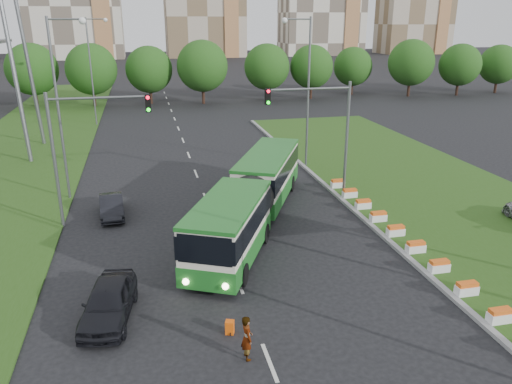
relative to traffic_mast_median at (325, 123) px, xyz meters
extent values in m
plane|color=black|center=(-4.78, -10.00, -5.35)|extent=(360.00, 360.00, 0.00)
cube|color=#2A4F16|center=(8.22, -2.00, -5.27)|extent=(14.00, 60.00, 0.15)
cube|color=gray|center=(1.27, -2.00, -5.26)|extent=(0.30, 60.00, 0.18)
cube|color=#2A4F16|center=(-22.78, 15.00, -5.30)|extent=(12.00, 110.00, 0.10)
cylinder|color=slate|center=(1.62, 0.00, -1.35)|extent=(0.20, 0.20, 8.00)
cylinder|color=slate|center=(-1.13, 0.00, 2.25)|extent=(5.50, 0.14, 0.14)
cube|color=black|center=(-3.88, 0.00, 1.85)|extent=(0.32, 0.32, 1.00)
cylinder|color=slate|center=(-16.78, -1.00, -1.35)|extent=(0.20, 0.20, 8.00)
cylinder|color=slate|center=(-14.03, -1.00, 2.25)|extent=(5.50, 0.14, 0.14)
cube|color=black|center=(-11.28, -1.00, 1.85)|extent=(0.32, 0.32, 1.00)
cube|color=white|center=(-5.94, -8.34, -3.47)|extent=(2.69, 7.41, 2.90)
cube|color=white|center=(-5.94, 1.17, -3.47)|extent=(2.69, 9.02, 2.90)
cylinder|color=black|center=(-5.94, -3.99, -3.52)|extent=(2.69, 1.34, 2.69)
cube|color=#1E6B23|center=(-5.94, -8.34, -4.44)|extent=(2.77, 7.47, 1.02)
cube|color=#1E6B23|center=(-5.94, 1.17, -4.44)|extent=(2.77, 9.08, 1.02)
cube|color=black|center=(-5.94, -8.34, -2.99)|extent=(2.77, 7.47, 1.13)
cube|color=black|center=(-5.94, 1.17, -2.99)|extent=(2.77, 9.08, 1.13)
imported|color=black|center=(-13.57, -11.76, -4.56)|extent=(2.56, 4.86, 1.58)
imported|color=black|center=(-13.96, 0.04, -4.68)|extent=(1.70, 4.13, 1.33)
imported|color=gray|center=(-8.52, -15.56, -4.47)|extent=(0.47, 0.67, 1.76)
cube|color=#FF5C0D|center=(-8.88, -13.93, -5.06)|extent=(0.33, 0.29, 0.57)
cylinder|color=black|center=(-8.88, -14.08, -5.28)|extent=(0.04, 0.13, 0.13)
camera|label=1|loc=(-11.62, -30.60, 6.47)|focal=35.00mm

